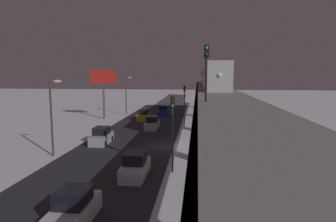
% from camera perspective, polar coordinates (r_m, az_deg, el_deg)
% --- Properties ---
extents(ground_plane, '(240.00, 240.00, 0.00)m').
position_cam_1_polar(ground_plane, '(33.03, -0.60, -7.02)').
color(ground_plane, white).
extents(avenue_asphalt, '(11.00, 87.41, 0.01)m').
position_cam_1_polar(avenue_asphalt, '(33.82, -8.23, -6.75)').
color(avenue_asphalt, '#28282D').
rests_on(avenue_asphalt, ground_plane).
extents(elevated_railway, '(5.00, 87.41, 6.24)m').
position_cam_1_polar(elevated_railway, '(31.99, 9.81, 2.18)').
color(elevated_railway, gray).
rests_on(elevated_railway, ground_plane).
extents(subway_train, '(2.94, 74.07, 3.40)m').
position_cam_1_polar(subway_train, '(67.87, 7.88, 7.13)').
color(subway_train, '#B7BABF').
rests_on(subway_train, elevated_railway).
extents(rail_signal, '(0.36, 0.41, 4.00)m').
position_cam_1_polar(rail_signal, '(20.71, 7.63, 9.40)').
color(rail_signal, black).
rests_on(rail_signal, elevated_railway).
extents(sedan_silver, '(1.91, 4.21, 1.97)m').
position_cam_1_polar(sedan_silver, '(35.17, -13.07, -5.02)').
color(sedan_silver, '#B2B2B7').
rests_on(sedan_silver, ground_plane).
extents(sedan_blue, '(1.80, 4.19, 1.97)m').
position_cam_1_polar(sedan_blue, '(57.77, -0.84, -0.01)').
color(sedan_blue, navy).
rests_on(sedan_blue, ground_plane).
extents(sedan_silver_2, '(1.80, 4.20, 1.97)m').
position_cam_1_polar(sedan_silver_2, '(43.04, -3.18, -2.56)').
color(sedan_silver_2, '#B2B2B7').
rests_on(sedan_silver_2, ground_plane).
extents(sedan_white, '(1.80, 4.24, 1.97)m').
position_cam_1_polar(sedan_white, '(23.66, -6.52, -10.94)').
color(sedan_white, silver).
rests_on(sedan_white, ground_plane).
extents(sedan_white_2, '(1.80, 4.16, 1.97)m').
position_cam_1_polar(sedan_white_2, '(17.48, -18.25, -18.10)').
color(sedan_white_2, silver).
rests_on(sedan_white_2, ground_plane).
extents(sedan_yellow, '(1.80, 4.65, 1.97)m').
position_cam_1_polar(sedan_yellow, '(51.60, -4.80, -0.92)').
color(sedan_yellow, gold).
rests_on(sedan_yellow, ground_plane).
extents(traffic_light_near, '(0.32, 0.44, 6.40)m').
position_cam_1_polar(traffic_light_near, '(23.59, 0.91, -2.43)').
color(traffic_light_near, '#2D2D2D').
rests_on(traffic_light_near, ground_plane).
extents(traffic_light_mid, '(0.32, 0.44, 6.40)m').
position_cam_1_polar(traffic_light_mid, '(44.70, 3.29, 2.20)').
color(traffic_light_mid, '#2D2D2D').
rests_on(traffic_light_mid, ground_plane).
extents(commercial_billboard, '(4.80, 0.36, 8.90)m').
position_cam_1_polar(commercial_billboard, '(53.91, -12.73, 5.72)').
color(commercial_billboard, '#4C4C51').
rests_on(commercial_billboard, ground_plane).
extents(street_lamp_near, '(1.35, 0.44, 7.65)m').
position_cam_1_polar(street_lamp_near, '(30.50, -21.87, 0.44)').
color(street_lamp_near, '#38383D').
rests_on(street_lamp_near, ground_plane).
extents(street_lamp_far, '(1.35, 0.44, 7.65)m').
position_cam_1_polar(street_lamp_far, '(58.63, -8.14, 3.97)').
color(street_lamp_far, '#38383D').
rests_on(street_lamp_far, ground_plane).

